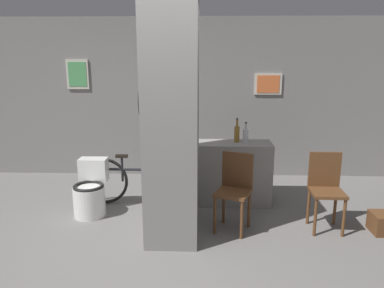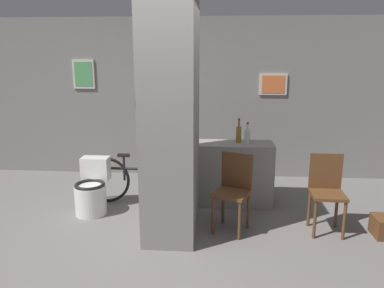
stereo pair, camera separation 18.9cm
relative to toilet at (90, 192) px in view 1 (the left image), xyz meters
name	(u,v)px [view 1 (the left image)]	position (x,y,z in m)	size (l,w,h in m)	color
ground_plane	(158,251)	(0.98, -0.93, -0.29)	(14.00, 14.00, 0.00)	slate
wall_back	(176,99)	(0.98, 1.70, 1.01)	(8.00, 0.09, 2.60)	gray
pillar_center	(173,121)	(1.11, -0.44, 1.01)	(0.59, 0.97, 2.60)	gray
counter_shelf	(222,173)	(1.71, 0.44, 0.14)	(1.32, 0.44, 0.86)	gray
toilet	(90,192)	(0.00, 0.00, 0.00)	(0.40, 0.56, 0.69)	silver
chair_near_pillar	(235,188)	(1.81, -0.36, 0.22)	(0.48, 0.48, 0.90)	brown
chair_by_doorway	(326,187)	(2.88, -0.30, 0.22)	(0.38, 0.38, 0.90)	brown
bicycle	(141,180)	(0.60, 0.35, 0.05)	(1.66, 0.42, 0.70)	black
bottle_tall	(237,133)	(1.90, 0.49, 0.69)	(0.07, 0.07, 0.33)	olive
bottle_short	(246,135)	(2.01, 0.47, 0.67)	(0.08, 0.08, 0.28)	silver
floor_crate	(384,223)	(3.55, -0.42, -0.18)	(0.29, 0.29, 0.23)	brown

